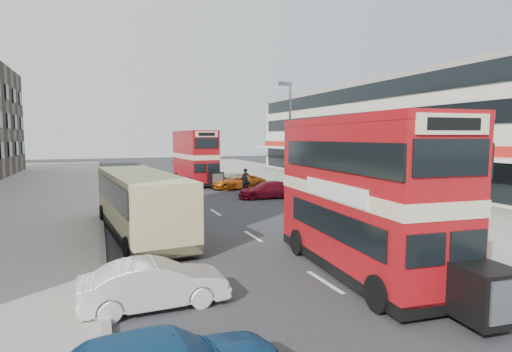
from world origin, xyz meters
name	(u,v)px	position (x,y,z in m)	size (l,w,h in m)	color
ground	(366,308)	(0.00, 0.00, 0.00)	(160.00, 160.00, 0.00)	#28282B
road_surface	(193,198)	(0.00, 20.00, 0.01)	(12.00, 90.00, 0.01)	#28282B
pavement_right	(339,189)	(12.00, 20.00, 0.07)	(12.00, 90.00, 0.15)	gray
kerb_left	(101,202)	(-6.10, 20.00, 0.07)	(0.20, 90.00, 0.16)	gray
kerb_right	(272,193)	(6.10, 20.00, 0.07)	(0.20, 90.00, 0.16)	gray
commercial_row	(402,133)	(19.95, 22.00, 4.70)	(9.90, 46.20, 9.30)	beige
street_lamp	(289,130)	(6.52, 18.00, 4.78)	(1.00, 0.20, 8.12)	slate
bus_main	(362,195)	(1.50, 2.34, 2.50)	(2.98, 8.77, 4.74)	black
bus_second	(195,157)	(2.04, 28.27, 2.47)	(2.74, 8.57, 4.69)	black
coach	(140,201)	(-4.50, 10.04, 1.50)	(3.38, 9.79, 2.54)	black
car_left_front	(155,284)	(-4.92, 2.00, 0.60)	(1.28, 3.67, 1.21)	white
car_right_a	(268,190)	(4.88, 18.00, 0.60)	(1.68, 4.14, 1.20)	maroon
car_right_b	(238,182)	(4.55, 23.48, 0.62)	(2.06, 4.46, 1.24)	#BD5512
pedestrian_near	(340,191)	(7.61, 13.05, 0.98)	(0.61, 0.42, 1.66)	gray
cyclist	(246,187)	(3.94, 19.89, 0.66)	(0.86, 1.98, 1.99)	gray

